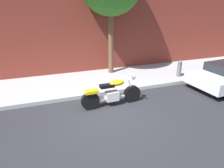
# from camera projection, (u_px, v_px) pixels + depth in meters

# --- Properties ---
(ground_plane) EXTENTS (60.00, 60.00, 0.00)m
(ground_plane) POSITION_uv_depth(u_px,v_px,m) (108.00, 116.00, 6.36)
(ground_plane) COLOR #28282D
(sidewalk) EXTENTS (21.76, 2.84, 0.14)m
(sidewalk) POSITION_uv_depth(u_px,v_px,m) (87.00, 82.00, 8.90)
(sidewalk) COLOR #A8A8A8
(sidewalk) RESTS_ON ground
(motorcycle) EXTENTS (2.17, 0.70, 1.11)m
(motorcycle) POSITION_uv_depth(u_px,v_px,m) (112.00, 93.00, 6.88)
(motorcycle) COLOR black
(motorcycle) RESTS_ON ground
(fire_hydrant) EXTENTS (0.20, 0.20, 0.91)m
(fire_hydrant) POSITION_uv_depth(u_px,v_px,m) (179.00, 70.00, 9.35)
(fire_hydrant) COLOR slate
(fire_hydrant) RESTS_ON ground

